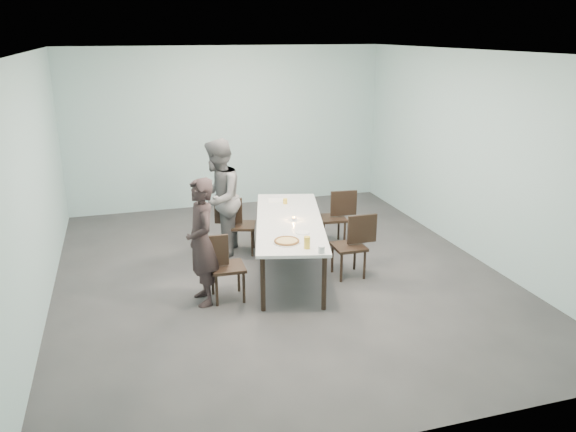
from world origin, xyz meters
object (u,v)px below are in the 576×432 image
object	(u,v)px
chair_near_left	(221,263)
diner_far	(218,199)
water_tumbler	(321,250)
side_plate	(303,233)
chair_near_right	(354,241)
beer_glass	(307,243)
pizza	(287,241)
chair_far_right	(337,214)
diner_near	(202,242)
tealight	(294,219)
amber_tumbler	(285,201)
chair_far_left	(236,221)
table	(289,224)

from	to	relation	value
chair_near_left	diner_far	world-z (taller)	diner_far
water_tumbler	side_plate	bearing A→B (deg)	89.49
chair_near_right	water_tumbler	world-z (taller)	chair_near_right
diner_far	beer_glass	bearing A→B (deg)	42.07
chair_near_left	pizza	size ratio (longest dim) A/B	2.56
chair_far_right	side_plate	distance (m)	1.69
chair_near_left	water_tumbler	size ratio (longest dim) A/B	9.67
diner_near	water_tumbler	bearing A→B (deg)	57.82
water_tumbler	tealight	xyz separation A→B (m)	(0.05, 1.26, -0.02)
diner_far	amber_tumbler	size ratio (longest dim) A/B	22.16
chair_near_right	tealight	xyz separation A→B (m)	(-0.75, 0.40, 0.27)
beer_glass	chair_far_left	bearing A→B (deg)	103.64
chair_far_left	tealight	bearing A→B (deg)	-38.55
chair_near_left	table	bearing A→B (deg)	31.68
chair_far_left	side_plate	bearing A→B (deg)	-51.04
diner_far	side_plate	xyz separation A→B (m)	(0.86, -1.42, -0.13)
chair_far_left	chair_near_left	bearing A→B (deg)	-92.07
water_tumbler	chair_far_left	bearing A→B (deg)	105.33
water_tumbler	amber_tumbler	xyz separation A→B (m)	(0.15, 2.04, -0.01)
chair_far_right	diner_near	size ratio (longest dim) A/B	0.54
chair_far_left	diner_far	bearing A→B (deg)	-160.76
amber_tumbler	tealight	bearing A→B (deg)	-97.87
chair_far_left	amber_tumbler	world-z (taller)	chair_far_left
table	diner_far	xyz separation A→B (m)	(-0.84, 0.86, 0.19)
chair_near_right	side_plate	xyz separation A→B (m)	(-0.79, -0.13, 0.25)
diner_far	chair_near_right	bearing A→B (deg)	73.31
chair_near_right	diner_far	xyz separation A→B (m)	(-1.64, 1.29, 0.39)
amber_tumbler	side_plate	bearing A→B (deg)	-96.41
chair_near_right	amber_tumbler	distance (m)	1.38
tealight	beer_glass	bearing A→B (deg)	-98.60
water_tumbler	tealight	world-z (taller)	water_tumbler
chair_near_right	water_tumbler	bearing A→B (deg)	46.93
chair_far_left	tealight	world-z (taller)	chair_far_left
chair_near_left	chair_far_right	xyz separation A→B (m)	(2.11, 1.42, 0.00)
chair_near_right	tealight	distance (m)	0.89
diner_near	chair_near_left	bearing A→B (deg)	82.94
chair_near_left	pizza	bearing A→B (deg)	-11.97
diner_far	beer_glass	xyz separation A→B (m)	(0.73, -1.95, -0.06)
chair_far_right	beer_glass	bearing A→B (deg)	64.52
table	chair_near_right	xyz separation A→B (m)	(0.80, -0.43, -0.19)
chair_near_right	chair_far_right	distance (m)	1.23
diner_near	table	bearing A→B (deg)	109.71
chair_far_right	beer_glass	xyz separation A→B (m)	(-1.12, -1.87, 0.32)
chair_near_left	amber_tumbler	distance (m)	1.90
chair_far_left	diner_near	size ratio (longest dim) A/B	0.54
chair_far_left	water_tumbler	world-z (taller)	chair_far_left
side_plate	beer_glass	size ratio (longest dim) A/B	1.20
diner_near	water_tumbler	distance (m)	1.47
diner_near	chair_far_left	bearing A→B (deg)	148.05
diner_far	water_tumbler	distance (m)	2.31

